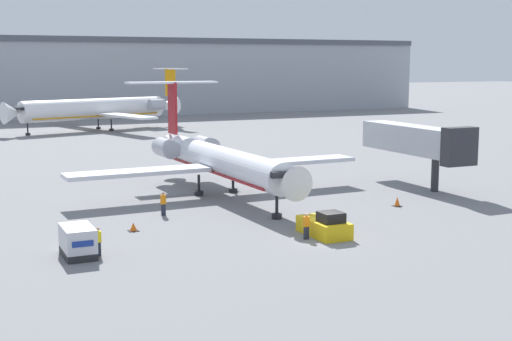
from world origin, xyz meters
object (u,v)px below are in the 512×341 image
Objects in this scene: traffic_cone_right at (397,202)px; jet_bridge at (417,140)px; airplane_parked_far_left at (99,109)px; pushback_tug at (324,226)px; worker_near_tug at (306,225)px; airplane_main at (217,159)px; worker_by_wing at (163,203)px; traffic_cone_left at (133,227)px; luggage_cart at (78,242)px; worker_on_apron at (98,241)px.

jet_bridge reaches higher than traffic_cone_right.
airplane_parked_far_left is 70.97m from jet_bridge.
pushback_tug is 2.39× the size of worker_near_tug.
airplane_main is 17.60m from pushback_tug.
pushback_tug is 13.54m from worker_by_wing.
airplane_main is 14.58× the size of worker_by_wing.
traffic_cone_right is (12.15, 6.60, -0.57)m from worker_near_tug.
airplane_parked_far_left is (3.71, 65.27, 0.55)m from airplane_main.
airplane_parked_far_left is at bearing 95.85° from traffic_cone_right.
airplane_main reaches higher than traffic_cone_right.
airplane_parked_far_left reaches higher than traffic_cone_left.
airplane_parked_far_left reaches higher than worker_near_tug.
luggage_cart reaches higher than worker_on_apron.
jet_bridge is (34.12, 11.64, 3.51)m from luggage_cart.
traffic_cone_left is 0.90× the size of traffic_cone_right.
worker_on_apron is (-15.25, 1.26, 0.28)m from pushback_tug.
airplane_main reaches higher than worker_by_wing.
worker_on_apron is at bearing -159.94° from jet_bridge.
airplane_main is 15.27m from traffic_cone_left.
traffic_cone_right is 0.02× the size of airplane_parked_far_left.
worker_by_wing is at bearing 47.93° from luggage_cart.
pushback_tug is 82.76m from airplane_parked_far_left.
worker_by_wing is (-7.11, -6.54, -2.22)m from airplane_main.
traffic_cone_left is (-11.58, 6.78, -0.39)m from pushback_tug.
worker_near_tug is at bearing -6.76° from worker_on_apron.
worker_near_tug is at bearing -35.61° from traffic_cone_left.
luggage_cart is at bearing -103.28° from airplane_parked_far_left.
worker_near_tug is at bearing -92.98° from airplane_parked_far_left.
pushback_tug is at bearing -4.71° from worker_on_apron.
airplane_parked_far_left is (4.33, 83.02, 2.82)m from worker_near_tug.
worker_on_apron is 6.67m from traffic_cone_left.
pushback_tug reaches higher than traffic_cone_left.
pushback_tug is 0.13× the size of airplane_parked_far_left.
luggage_cart is (-15.40, -15.73, -2.28)m from airplane_main.
worker_on_apron is 26.28m from traffic_cone_right.
airplane_main reaches higher than pushback_tug.
pushback_tug is at bearing -5.78° from luggage_cart.
worker_near_tug is at bearing -59.88° from worker_by_wing.
airplane_parked_far_left is at bearing 88.11° from pushback_tug.
jet_bridge reaches higher than worker_near_tug.
jet_bridge is at bearing 20.06° from worker_on_apron.
luggage_cart is 7.06m from traffic_cone_left.
jet_bridge is at bearing -12.31° from airplane_main.
worker_near_tug is 23.93m from jet_bridge.
luggage_cart is 1.78× the size of worker_near_tug.
worker_by_wing is 2.38× the size of traffic_cone_right.
traffic_cone_left is at bearing 46.77° from luggage_cart.
pushback_tug is 0.31× the size of jet_bridge.
traffic_cone_right is at bearing 9.65° from luggage_cart.
pushback_tug is 5.45× the size of traffic_cone_right.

